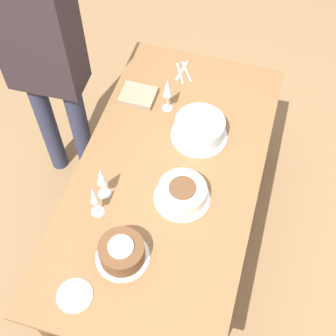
% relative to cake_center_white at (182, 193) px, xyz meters
% --- Properties ---
extents(ground_plane, '(12.00, 12.00, 0.00)m').
position_rel_cake_center_white_xyz_m(ground_plane, '(-0.12, -0.10, -0.77)').
color(ground_plane, '#8E6B47').
extents(dining_table, '(1.77, 0.91, 0.72)m').
position_rel_cake_center_white_xyz_m(dining_table, '(-0.12, -0.10, -0.14)').
color(dining_table, brown).
rests_on(dining_table, ground_plane).
extents(cake_center_white, '(0.27, 0.27, 0.10)m').
position_rel_cake_center_white_xyz_m(cake_center_white, '(0.00, 0.00, 0.00)').
color(cake_center_white, white).
rests_on(cake_center_white, dining_table).
extents(cake_front_chocolate, '(0.24, 0.24, 0.12)m').
position_rel_cake_center_white_xyz_m(cake_front_chocolate, '(0.37, -0.17, 0.01)').
color(cake_front_chocolate, white).
rests_on(cake_front_chocolate, dining_table).
extents(cake_back_decorated, '(0.30, 0.30, 0.12)m').
position_rel_cake_center_white_xyz_m(cake_back_decorated, '(-0.39, -0.01, 0.01)').
color(cake_back_decorated, white).
rests_on(cake_back_decorated, dining_table).
extents(wine_glass_near, '(0.06, 0.06, 0.21)m').
position_rel_cake_center_white_xyz_m(wine_glass_near, '(0.08, -0.37, 0.10)').
color(wine_glass_near, silver).
rests_on(wine_glass_near, dining_table).
extents(wine_glass_far, '(0.06, 0.06, 0.22)m').
position_rel_cake_center_white_xyz_m(wine_glass_far, '(0.19, -0.36, 0.10)').
color(wine_glass_far, silver).
rests_on(wine_glass_far, dining_table).
extents(wine_glass_extra, '(0.06, 0.06, 0.22)m').
position_rel_cake_center_white_xyz_m(wine_glass_extra, '(-0.53, -0.23, 0.11)').
color(wine_glass_extra, silver).
rests_on(wine_glass_extra, dining_table).
extents(dessert_plate_right, '(0.16, 0.16, 0.01)m').
position_rel_cake_center_white_xyz_m(dessert_plate_right, '(0.60, -0.31, -0.04)').
color(dessert_plate_right, beige).
rests_on(dessert_plate_right, dining_table).
extents(fork_pile, '(0.19, 0.13, 0.01)m').
position_rel_cake_center_white_xyz_m(fork_pile, '(-0.82, -0.22, -0.04)').
color(fork_pile, silver).
rests_on(fork_pile, dining_table).
extents(napkin_stack, '(0.16, 0.19, 0.03)m').
position_rel_cake_center_white_xyz_m(napkin_stack, '(-0.56, -0.41, -0.03)').
color(napkin_stack, gray).
rests_on(napkin_stack, dining_table).
extents(person_cutting, '(0.23, 0.41, 1.71)m').
position_rel_cake_center_white_xyz_m(person_cutting, '(-0.45, -0.87, 0.27)').
color(person_cutting, '#2D334C').
rests_on(person_cutting, ground_plane).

